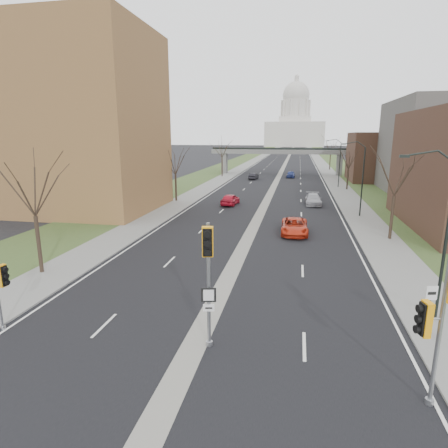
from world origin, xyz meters
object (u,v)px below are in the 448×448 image
(speed_limit_sign, at_px, (430,302))
(car_left_near, at_px, (230,199))
(signal_pole_right, at_px, (441,313))
(car_right_near, at_px, (295,226))
(car_right_far, at_px, (291,174))
(car_left_far, at_px, (254,176))
(signal_pole_median, at_px, (208,265))
(car_right_mid, at_px, (313,199))

(speed_limit_sign, relative_size, car_left_near, 0.55)
(signal_pole_right, relative_size, speed_limit_sign, 2.24)
(car_right_near, bearing_deg, signal_pole_right, -79.53)
(car_right_near, bearing_deg, car_right_far, 90.31)
(car_left_near, xyz_separation_m, car_left_far, (-0.42, 31.27, -0.09))
(signal_pole_median, height_order, car_left_near, signal_pole_median)
(signal_pole_right, distance_m, car_right_mid, 40.51)
(car_left_far, relative_size, car_right_mid, 0.81)
(car_left_near, height_order, car_left_far, car_left_near)
(car_left_far, height_order, car_right_mid, car_right_mid)
(car_left_near, bearing_deg, car_right_mid, -162.59)
(car_right_near, height_order, car_right_mid, car_right_near)
(signal_pole_right, relative_size, car_right_near, 1.04)
(car_left_near, bearing_deg, car_left_far, -83.74)
(car_left_near, height_order, car_right_near, car_left_near)
(car_right_mid, xyz_separation_m, car_right_far, (-3.84, 34.11, -0.00))
(car_right_near, bearing_deg, car_left_near, 120.83)
(signal_pole_right, bearing_deg, car_right_near, 88.58)
(car_left_far, bearing_deg, car_left_near, 96.67)
(car_left_near, distance_m, car_right_near, 16.83)
(signal_pole_median, relative_size, car_left_far, 1.38)
(car_right_far, bearing_deg, signal_pole_median, -90.16)
(signal_pole_median, xyz_separation_m, car_right_mid, (5.87, 38.16, -3.31))
(car_right_mid, bearing_deg, speed_limit_sign, -84.42)
(signal_pole_median, bearing_deg, car_left_far, 83.58)
(speed_limit_sign, bearing_deg, car_right_near, 95.19)
(speed_limit_sign, height_order, car_right_near, speed_limit_sign)
(signal_pole_median, relative_size, car_right_far, 1.32)
(car_left_near, distance_m, car_right_far, 37.26)
(signal_pole_right, bearing_deg, speed_limit_sign, 60.54)
(car_left_near, bearing_deg, signal_pole_right, 115.66)
(signal_pole_right, distance_m, car_right_far, 74.76)
(car_left_near, bearing_deg, speed_limit_sign, 120.73)
(signal_pole_right, height_order, car_left_far, signal_pole_right)
(car_left_near, xyz_separation_m, car_right_mid, (11.33, 2.39, -0.02))
(signal_pole_median, distance_m, car_left_near, 36.33)
(car_left_far, height_order, car_right_far, car_right_far)
(car_left_far, bearing_deg, signal_pole_median, 100.91)
(car_left_far, relative_size, car_right_far, 0.95)
(signal_pole_median, bearing_deg, speed_limit_sign, 5.39)
(car_left_far, bearing_deg, signal_pole_right, 107.62)
(car_right_near, distance_m, car_right_mid, 16.80)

